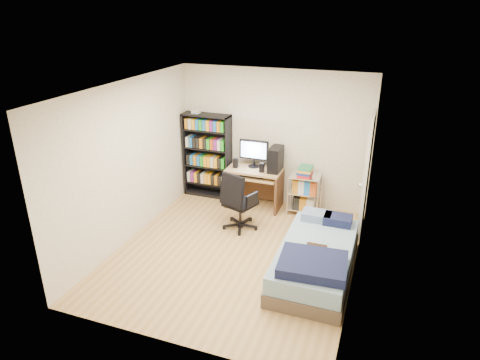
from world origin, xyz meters
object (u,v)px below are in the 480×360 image
at_px(bed, 316,259).
at_px(computer_desk, 260,172).
at_px(media_shelf, 207,155).
at_px(office_chair, 239,211).

bearing_deg(bed, computer_desk, 127.06).
bearing_deg(bed, media_shelf, 141.68).
bearing_deg(office_chair, media_shelf, 152.95).
xyz_separation_m(media_shelf, computer_desk, (1.12, -0.14, -0.16)).
height_order(computer_desk, office_chair, computer_desk).
distance_m(media_shelf, office_chair, 1.59).
xyz_separation_m(media_shelf, office_chair, (1.04, -1.09, -0.51)).
xyz_separation_m(office_chair, bed, (1.46, -0.89, -0.07)).
height_order(media_shelf, computer_desk, media_shelf).
height_order(computer_desk, bed, computer_desk).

